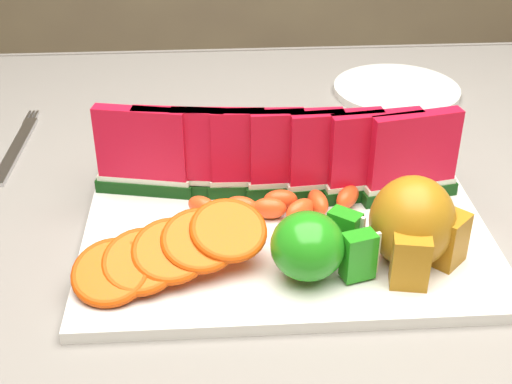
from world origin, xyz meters
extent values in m
cube|color=#53311D|center=(0.00, 0.00, 0.73)|extent=(1.40, 0.90, 0.03)
cube|color=gray|center=(0.00, 0.00, 0.75)|extent=(1.52, 1.02, 0.01)
cube|color=gray|center=(0.00, 0.51, 0.66)|extent=(1.52, 0.01, 0.20)
cube|color=silver|center=(0.02, -0.02, 0.76)|extent=(0.40, 0.30, 0.01)
ellipsoid|color=#408C1A|center=(0.03, -0.11, 0.80)|extent=(0.08, 0.08, 0.06)
cube|color=#408C1A|center=(0.07, -0.11, 0.80)|extent=(0.03, 0.03, 0.04)
cube|color=beige|center=(0.08, -0.11, 0.80)|extent=(0.03, 0.01, 0.04)
cube|color=#408C1A|center=(0.06, -0.08, 0.80)|extent=(0.03, 0.03, 0.04)
cube|color=beige|center=(0.07, -0.08, 0.80)|extent=(0.02, 0.02, 0.04)
ellipsoid|color=#9F6B18|center=(0.12, -0.09, 0.81)|extent=(0.09, 0.09, 0.09)
cube|color=#9F6B18|center=(0.11, -0.13, 0.79)|extent=(0.04, 0.03, 0.05)
cube|color=#9F6B18|center=(0.16, -0.10, 0.79)|extent=(0.04, 0.04, 0.05)
cylinder|color=silver|center=(0.21, 0.32, 0.76)|extent=(0.23, 0.23, 0.01)
cube|color=silver|center=(-0.30, 0.17, 0.76)|extent=(0.02, 0.17, 0.00)
cube|color=silver|center=(-0.30, 0.26, 0.76)|extent=(0.00, 0.04, 0.00)
cube|color=silver|center=(-0.30, 0.26, 0.76)|extent=(0.00, 0.04, 0.00)
cube|color=silver|center=(-0.29, 0.26, 0.76)|extent=(0.00, 0.04, 0.00)
cube|color=#0C350B|center=(-0.13, 0.05, 0.78)|extent=(0.11, 0.04, 0.01)
cube|color=silver|center=(-0.13, 0.05, 0.79)|extent=(0.10, 0.04, 0.01)
cube|color=red|center=(-0.13, 0.05, 0.83)|extent=(0.10, 0.04, 0.08)
cube|color=#0C350B|center=(-0.09, 0.04, 0.78)|extent=(0.11, 0.04, 0.01)
cube|color=silver|center=(-0.09, 0.04, 0.79)|extent=(0.10, 0.03, 0.01)
cube|color=red|center=(-0.09, 0.04, 0.83)|extent=(0.10, 0.03, 0.08)
cube|color=#0C350B|center=(-0.05, 0.04, 0.78)|extent=(0.11, 0.03, 0.01)
cube|color=silver|center=(-0.05, 0.04, 0.79)|extent=(0.10, 0.03, 0.01)
cube|color=red|center=(-0.05, 0.04, 0.83)|extent=(0.10, 0.02, 0.08)
cube|color=#0C350B|center=(-0.01, 0.04, 0.78)|extent=(0.11, 0.02, 0.01)
cube|color=silver|center=(-0.01, 0.04, 0.79)|extent=(0.10, 0.02, 0.01)
cube|color=red|center=(-0.01, 0.04, 0.83)|extent=(0.10, 0.02, 0.08)
cube|color=#0C350B|center=(0.03, 0.03, 0.78)|extent=(0.11, 0.02, 0.01)
cube|color=silver|center=(0.03, 0.03, 0.79)|extent=(0.10, 0.02, 0.01)
cube|color=red|center=(0.03, 0.03, 0.83)|extent=(0.10, 0.02, 0.08)
cube|color=#0C350B|center=(0.07, 0.03, 0.78)|extent=(0.11, 0.03, 0.01)
cube|color=silver|center=(0.07, 0.03, 0.79)|extent=(0.10, 0.03, 0.01)
cube|color=red|center=(0.07, 0.03, 0.83)|extent=(0.10, 0.02, 0.08)
cube|color=#0C350B|center=(0.11, 0.02, 0.78)|extent=(0.11, 0.04, 0.01)
cube|color=silver|center=(0.11, 0.02, 0.79)|extent=(0.10, 0.03, 0.01)
cube|color=red|center=(0.11, 0.02, 0.83)|extent=(0.10, 0.03, 0.08)
cube|color=#0C350B|center=(0.15, 0.02, 0.78)|extent=(0.11, 0.04, 0.01)
cube|color=silver|center=(0.15, 0.02, 0.79)|extent=(0.10, 0.04, 0.01)
cube|color=red|center=(0.15, 0.02, 0.83)|extent=(0.10, 0.04, 0.08)
cylinder|color=orange|center=(-0.15, -0.11, 0.79)|extent=(0.08, 0.07, 0.03)
torus|color=#B1290B|center=(-0.15, -0.11, 0.79)|extent=(0.08, 0.08, 0.03)
cylinder|color=orange|center=(-0.12, -0.10, 0.79)|extent=(0.07, 0.07, 0.03)
torus|color=#B1290B|center=(-0.12, -0.10, 0.79)|extent=(0.08, 0.08, 0.03)
cylinder|color=orange|center=(-0.10, -0.10, 0.80)|extent=(0.07, 0.06, 0.03)
torus|color=#B1290B|center=(-0.10, -0.10, 0.80)|extent=(0.07, 0.07, 0.03)
cylinder|color=orange|center=(-0.07, -0.09, 0.80)|extent=(0.07, 0.07, 0.03)
torus|color=#B1290B|center=(-0.07, -0.09, 0.80)|extent=(0.08, 0.08, 0.03)
cylinder|color=orange|center=(-0.04, -0.08, 0.80)|extent=(0.08, 0.08, 0.03)
torus|color=#B1290B|center=(-0.04, -0.08, 0.80)|extent=(0.09, 0.09, 0.03)
cylinder|color=orange|center=(-0.10, 0.10, 0.78)|extent=(0.07, 0.07, 0.03)
torus|color=#B1290B|center=(-0.10, 0.10, 0.78)|extent=(0.08, 0.08, 0.03)
cylinder|color=orange|center=(-0.05, 0.10, 0.79)|extent=(0.07, 0.07, 0.03)
torus|color=#B1290B|center=(-0.05, 0.10, 0.79)|extent=(0.08, 0.08, 0.03)
cylinder|color=orange|center=(0.00, 0.10, 0.79)|extent=(0.08, 0.08, 0.03)
torus|color=#B1290B|center=(0.00, 0.10, 0.79)|extent=(0.09, 0.09, 0.03)
cylinder|color=orange|center=(0.04, 0.10, 0.79)|extent=(0.08, 0.08, 0.03)
torus|color=#B1290B|center=(0.04, 0.10, 0.79)|extent=(0.09, 0.09, 0.03)
cylinder|color=orange|center=(0.09, 0.10, 0.80)|extent=(0.09, 0.09, 0.03)
torus|color=#B1290B|center=(0.09, 0.10, 0.80)|extent=(0.10, 0.10, 0.03)
ellipsoid|color=orange|center=(-0.07, 0.00, 0.78)|extent=(0.04, 0.04, 0.02)
ellipsoid|color=orange|center=(-0.05, -0.02, 0.78)|extent=(0.04, 0.03, 0.02)
ellipsoid|color=orange|center=(-0.03, -0.01, 0.78)|extent=(0.04, 0.03, 0.02)
ellipsoid|color=orange|center=(0.00, -0.01, 0.78)|extent=(0.04, 0.02, 0.02)
ellipsoid|color=orange|center=(0.01, 0.00, 0.78)|extent=(0.04, 0.02, 0.02)
ellipsoid|color=orange|center=(0.03, -0.02, 0.78)|extent=(0.04, 0.04, 0.02)
ellipsoid|color=orange|center=(0.05, 0.00, 0.78)|extent=(0.03, 0.04, 0.02)
ellipsoid|color=orange|center=(0.08, 0.00, 0.78)|extent=(0.04, 0.04, 0.02)
camera|label=1|loc=(-0.05, -0.61, 1.17)|focal=50.00mm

